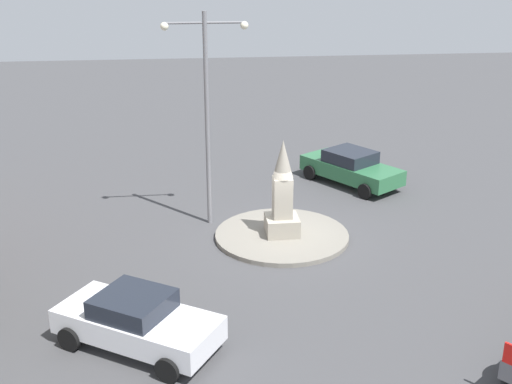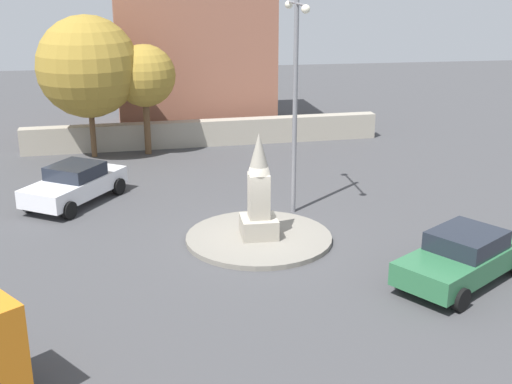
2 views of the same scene
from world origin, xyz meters
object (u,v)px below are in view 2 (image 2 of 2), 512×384
(tree_near_wall, at_px, (145,76))
(streetlamp, at_px, (295,84))
(tree_mid_cluster, at_px, (88,67))
(car_green_passing, at_px, (464,256))
(corner_building, at_px, (192,44))
(monument, at_px, (259,195))
(car_white_near_island, at_px, (75,183))

(tree_near_wall, bearing_deg, streetlamp, -149.66)
(streetlamp, height_order, tree_mid_cluster, streetlamp)
(car_green_passing, xyz_separation_m, corner_building, (20.76, 6.21, 3.71))
(corner_building, bearing_deg, tree_near_wall, 156.05)
(monument, bearing_deg, corner_building, 3.41)
(streetlamp, relative_size, corner_building, 0.86)
(monument, xyz_separation_m, streetlamp, (2.47, -1.64, 3.07))
(car_green_passing, bearing_deg, monument, 53.97)
(corner_building, height_order, tree_near_wall, corner_building)
(streetlamp, height_order, car_green_passing, streetlamp)
(car_white_near_island, xyz_separation_m, tree_near_wall, (6.63, -2.67, 2.91))
(car_white_near_island, bearing_deg, tree_mid_cluster, -1.69)
(monument, xyz_separation_m, car_white_near_island, (4.67, 6.21, -0.81))
(car_white_near_island, distance_m, car_green_passing, 14.20)
(corner_building, xyz_separation_m, tree_mid_cluster, (-5.83, 5.01, -0.30))
(streetlamp, bearing_deg, car_white_near_island, 74.29)
(monument, bearing_deg, car_green_passing, -126.03)
(monument, relative_size, car_green_passing, 0.73)
(monument, xyz_separation_m, tree_mid_cluster, (11.15, 6.02, 2.60))
(monument, bearing_deg, tree_near_wall, 17.37)
(car_green_passing, bearing_deg, streetlamp, 29.69)
(corner_building, bearing_deg, car_white_near_island, 157.10)
(car_green_passing, bearing_deg, corner_building, 16.66)
(streetlamp, distance_m, car_green_passing, 8.17)
(car_green_passing, relative_size, tree_mid_cluster, 0.73)
(tree_near_wall, relative_size, tree_mid_cluster, 0.79)
(car_green_passing, height_order, tree_mid_cluster, tree_mid_cluster)
(monument, bearing_deg, streetlamp, -33.55)
(car_white_near_island, height_order, tree_near_wall, tree_near_wall)
(car_white_near_island, height_order, tree_mid_cluster, tree_mid_cluster)
(car_white_near_island, relative_size, tree_mid_cluster, 0.70)
(car_green_passing, xyz_separation_m, tree_mid_cluster, (14.94, 11.22, 3.40))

